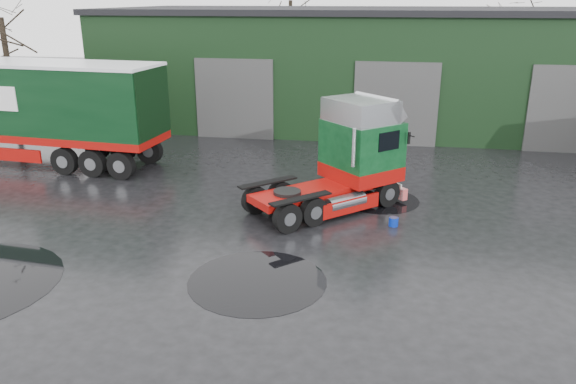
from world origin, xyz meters
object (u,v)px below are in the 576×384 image
(tree_back_a, at_px, (290,27))
(tree_back_b, at_px, (512,43))
(trailer_left, at_px, (7,112))
(warehouse, at_px, (397,66))
(wash_bucket, at_px, (393,222))
(tree_left, at_px, (6,53))
(hero_tractor, at_px, (323,158))

(tree_back_a, height_order, tree_back_b, tree_back_a)
(trailer_left, height_order, tree_back_b, tree_back_b)
(warehouse, relative_size, wash_bucket, 109.10)
(wash_bucket, height_order, tree_back_b, tree_back_b)
(warehouse, xyz_separation_m, trailer_left, (-16.50, -11.91, -0.96))
(warehouse, distance_m, wash_bucket, 16.80)
(tree_left, bearing_deg, warehouse, 22.83)
(tree_back_b, bearing_deg, warehouse, -128.66)
(tree_back_a, bearing_deg, wash_bucket, -73.08)
(warehouse, height_order, hero_tractor, warehouse)
(tree_back_a, distance_m, tree_back_b, 16.03)
(trailer_left, relative_size, tree_back_a, 1.49)
(hero_tractor, distance_m, wash_bucket, 3.12)
(tree_left, bearing_deg, tree_back_b, 33.69)
(warehouse, relative_size, tree_back_a, 3.41)
(hero_tractor, xyz_separation_m, wash_bucket, (2.40, -1.02, -1.71))
(warehouse, bearing_deg, tree_back_a, 128.66)
(hero_tractor, bearing_deg, tree_back_b, 113.84)
(hero_tractor, height_order, wash_bucket, hero_tractor)
(hero_tractor, distance_m, tree_back_b, 27.58)
(trailer_left, relative_size, tree_left, 1.67)
(warehouse, relative_size, tree_left, 3.81)
(hero_tractor, xyz_separation_m, trailer_left, (-14.17, 3.59, 0.35))
(wash_bucket, bearing_deg, tree_back_b, 73.35)
(wash_bucket, relative_size, tree_left, 0.03)
(wash_bucket, xyz_separation_m, tree_left, (-19.07, 8.52, 4.11))
(trailer_left, height_order, wash_bucket, trailer_left)
(tree_back_a, bearing_deg, hero_tractor, -77.47)
(warehouse, xyz_separation_m, wash_bucket, (0.07, -16.52, -3.02))
(hero_tractor, distance_m, tree_back_a, 26.28)
(trailer_left, bearing_deg, tree_back_a, -16.75)
(tree_back_a, bearing_deg, tree_left, -121.43)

